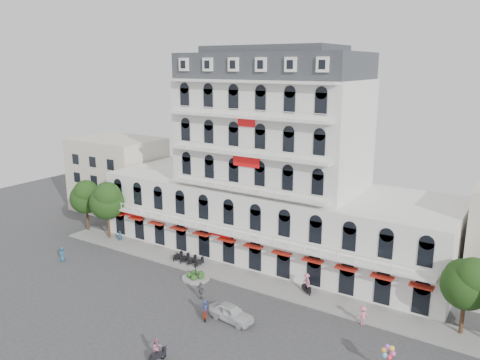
% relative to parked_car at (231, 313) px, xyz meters
% --- Properties ---
extents(ground, '(120.00, 120.00, 0.00)m').
position_rel_parked_car_xyz_m(ground, '(-5.30, -0.81, -0.79)').
color(ground, '#38383A').
rests_on(ground, ground).
extents(sidewalk, '(53.00, 4.00, 0.16)m').
position_rel_parked_car_xyz_m(sidewalk, '(-5.30, 8.19, -0.71)').
color(sidewalk, gray).
rests_on(sidewalk, ground).
extents(main_building, '(45.00, 15.00, 25.80)m').
position_rel_parked_car_xyz_m(main_building, '(-5.30, 17.19, 9.17)').
color(main_building, silver).
rests_on(main_building, ground).
extents(flank_building_west, '(14.00, 10.00, 12.00)m').
position_rel_parked_car_xyz_m(flank_building_west, '(-35.30, 19.19, 5.21)').
color(flank_building_west, beige).
rests_on(flank_building_west, ground).
extents(traffic_island, '(3.20, 3.20, 1.60)m').
position_rel_parked_car_xyz_m(traffic_island, '(-8.30, 5.19, -0.53)').
color(traffic_island, gray).
rests_on(traffic_island, ground).
extents(parked_scooter_row, '(4.40, 1.80, 1.10)m').
position_rel_parked_car_xyz_m(parked_scooter_row, '(-11.65, 7.99, -0.79)').
color(parked_scooter_row, black).
rests_on(parked_scooter_row, ground).
extents(tree_west_outer, '(4.50, 4.48, 7.76)m').
position_rel_parked_car_xyz_m(tree_west_outer, '(-31.25, 9.17, 4.56)').
color(tree_west_outer, '#382314').
rests_on(tree_west_outer, ground).
extents(tree_west_inner, '(4.76, 4.76, 8.25)m').
position_rel_parked_car_xyz_m(tree_west_inner, '(-26.25, 8.67, 4.89)').
color(tree_west_inner, '#382314').
rests_on(tree_west_inner, ground).
extents(tree_east_inner, '(4.40, 4.37, 7.57)m').
position_rel_parked_car_xyz_m(tree_east_inner, '(18.75, 9.17, 4.42)').
color(tree_east_inner, '#382314').
rests_on(tree_east_inner, ground).
extents(parked_car, '(4.79, 2.29, 1.58)m').
position_rel_parked_car_xyz_m(parked_car, '(0.00, 0.00, 0.00)').
color(parked_car, silver).
rests_on(parked_car, ground).
extents(rider_southwest, '(0.80, 1.68, 2.12)m').
position_rel_parked_car_xyz_m(rider_southwest, '(-1.54, -8.56, 0.29)').
color(rider_southwest, black).
rests_on(rider_southwest, ground).
extents(rider_east, '(1.16, 1.45, 1.94)m').
position_rel_parked_car_xyz_m(rider_east, '(-2.29, -1.09, 0.14)').
color(rider_east, maroon).
rests_on(rider_east, ground).
extents(rider_center, '(1.44, 1.28, 2.34)m').
position_rel_parked_car_xyz_m(rider_center, '(3.74, 8.69, 0.46)').
color(rider_center, black).
rests_on(rider_center, ground).
extents(pedestrian_left, '(0.95, 0.67, 1.82)m').
position_rel_parked_car_xyz_m(pedestrian_left, '(-25.30, 0.20, 0.12)').
color(pedestrian_left, '#265473').
rests_on(pedestrian_left, ground).
extents(pedestrian_mid, '(1.12, 0.50, 1.89)m').
position_rel_parked_car_xyz_m(pedestrian_mid, '(-4.95, 1.75, 0.15)').
color(pedestrian_mid, '#58565D').
rests_on(pedestrian_mid, ground).
extents(pedestrian_right, '(1.38, 1.28, 1.87)m').
position_rel_parked_car_xyz_m(pedestrian_right, '(10.73, 6.02, 0.15)').
color(pedestrian_right, pink).
rests_on(pedestrian_right, ground).
extents(pedestrian_far, '(0.60, 0.67, 1.55)m').
position_rel_parked_car_xyz_m(pedestrian_far, '(-24.09, 8.69, -0.02)').
color(pedestrian_far, navy).
rests_on(pedestrian_far, ground).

